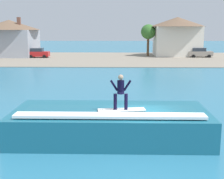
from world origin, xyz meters
TOP-DOWN VIEW (x-y plane):
  - ground_plane at (0.00, 0.00)m, footprint 260.00×260.00m
  - wave_crest at (-1.46, 0.69)m, footprint 9.50×4.20m
  - surfboard at (-0.93, 0.03)m, footprint 2.25×0.78m
  - surfer at (-0.97, -0.03)m, footprint 0.98×0.32m
  - shoreline_bank at (0.00, 42.85)m, footprint 120.00×27.30m
  - car_near_shore at (-16.21, 43.59)m, footprint 3.84×2.15m
  - car_far_shore at (14.11, 45.06)m, footprint 4.48×2.11m
  - house_with_chimney at (-22.40, 46.32)m, footprint 11.91×11.91m
  - house_gabled_white at (10.25, 48.00)m, footprint 10.83×10.83m
  - tree_tall_bare at (4.53, 47.42)m, footprint 2.87×2.87m

SIDE VIEW (x-z plane):
  - ground_plane at x=0.00m, z-range 0.00..0.00m
  - shoreline_bank at x=0.00m, z-range 0.00..0.09m
  - wave_crest at x=-1.46m, z-range -0.05..1.55m
  - car_near_shore at x=-16.21m, z-range 0.01..1.87m
  - car_far_shore at x=14.11m, z-range 0.02..1.88m
  - surfboard at x=-0.93m, z-range 1.60..1.66m
  - surfer at x=-0.97m, z-range 1.75..3.38m
  - house_with_chimney at x=-22.40m, z-range 0.17..7.69m
  - house_gabled_white at x=10.25m, z-range 0.54..8.16m
  - tree_tall_bare at x=4.53m, z-range 1.59..7.83m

